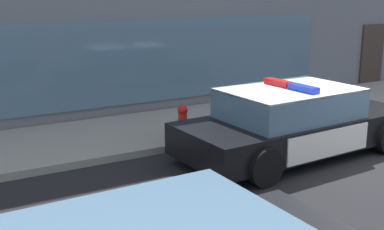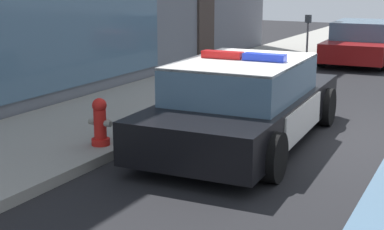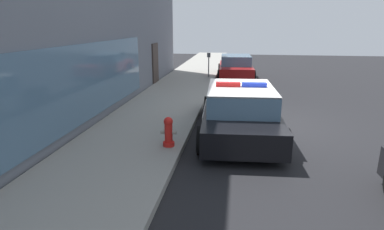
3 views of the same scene
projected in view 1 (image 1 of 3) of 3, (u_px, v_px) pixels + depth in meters
name	position (u px, v px, depth m)	size (l,w,h in m)	color
ground	(370.00, 158.00, 9.86)	(48.00, 48.00, 0.00)	black
sidewalk	(257.00, 114.00, 12.97)	(48.00, 2.88, 0.15)	gray
police_cruiser	(294.00, 122.00, 9.89)	(5.04, 2.35, 1.49)	black
fire_hydrant	(183.00, 122.00, 10.59)	(0.34, 0.39, 0.73)	red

